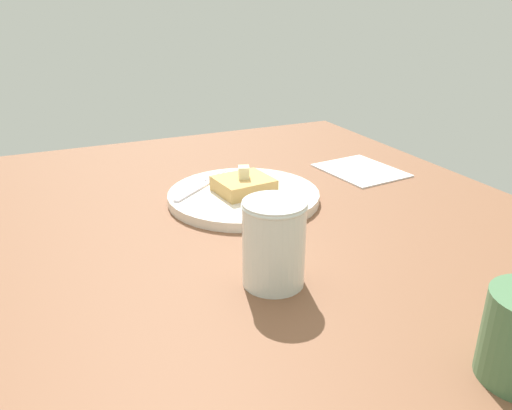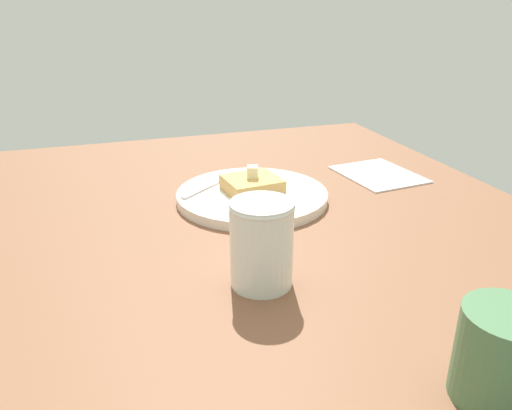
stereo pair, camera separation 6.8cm
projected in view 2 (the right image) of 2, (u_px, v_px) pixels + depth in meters
table_surface at (211, 233)px, 73.02cm from camera, size 101.83×101.83×2.33cm
plate at (252, 195)px, 81.39cm from camera, size 24.58×24.58×1.53cm
toast_slice_center at (252, 185)px, 80.68cm from camera, size 9.32×8.63×2.35cm
butter_pat_primary at (253, 172)px, 80.05cm from camera, size 2.26×2.37×1.89cm
fork at (218, 182)px, 84.88cm from camera, size 13.38×11.13×0.36cm
syrup_jar at (262, 248)px, 56.36cm from camera, size 7.40×7.40×10.19cm
napkin at (378, 174)px, 93.08cm from camera, size 14.19×16.37×0.30cm
coffee_mug at (504, 356)px, 40.14cm from camera, size 10.20×7.47×8.23cm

